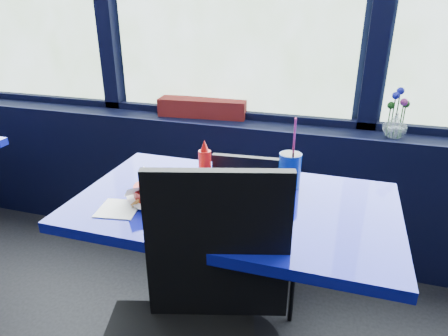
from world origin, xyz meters
TOP-DOWN VIEW (x-y plane):
  - window_sill at (0.00, 2.87)m, footprint 5.00×0.26m
  - near_table at (0.30, 2.00)m, footprint 1.20×0.70m
  - chair_near_front at (0.31, 1.55)m, footprint 0.57×0.57m
  - chair_near_back at (0.34, 2.33)m, footprint 0.41×0.42m
  - planter_box at (-0.16, 2.91)m, footprint 0.54×0.18m
  - flower_vase at (0.91, 2.82)m, footprint 0.16×0.16m
  - food_basket at (0.07, 1.94)m, footprint 0.36×0.36m
  - ketchup_bottle at (0.14, 2.11)m, footprint 0.05×0.05m
  - soda_cup at (0.48, 2.19)m, footprint 0.09×0.09m
  - napkin at (-0.08, 1.82)m, footprint 0.16×0.16m

SIDE VIEW (x-z plane):
  - window_sill at x=0.00m, z-range 0.00..0.80m
  - chair_near_back at x=0.34m, z-range 0.06..0.91m
  - near_table at x=0.30m, z-range 0.19..0.94m
  - chair_near_front at x=0.31m, z-range 0.08..1.09m
  - napkin at x=-0.08m, z-range 0.75..0.75m
  - food_basket at x=0.07m, z-range 0.74..0.84m
  - soda_cup at x=0.48m, z-range 0.67..0.97m
  - ketchup_bottle at x=0.14m, z-range 0.74..0.93m
  - planter_box at x=-0.16m, z-range 0.80..0.91m
  - flower_vase at x=0.91m, z-range 0.75..1.00m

